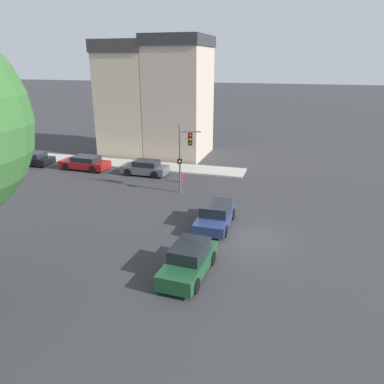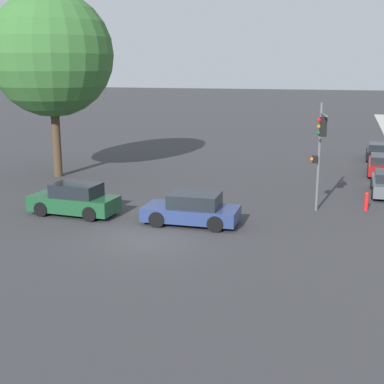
{
  "view_description": "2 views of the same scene",
  "coord_description": "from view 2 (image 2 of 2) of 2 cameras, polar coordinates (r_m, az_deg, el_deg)",
  "views": [
    {
      "loc": [
        -19.64,
        -2.09,
        9.74
      ],
      "look_at": [
        1.25,
        3.99,
        2.01
      ],
      "focal_mm": 35.0,
      "sensor_mm": 36.0,
      "label": 1
    },
    {
      "loc": [
        7.54,
        -19.65,
        6.9
      ],
      "look_at": [
        0.92,
        3.18,
        1.3
      ],
      "focal_mm": 50.0,
      "sensor_mm": 36.0,
      "label": 2
    }
  ],
  "objects": [
    {
      "name": "traffic_signal",
      "position": [
        25.97,
        13.49,
        5.1
      ],
      "size": [
        0.76,
        1.7,
        5.25
      ],
      "rotation": [
        0.0,
        0.0,
        3.34
      ],
      "color": "#515456",
      "rests_on": "ground_plane"
    },
    {
      "name": "street_tree",
      "position": [
        34.91,
        -14.76,
        13.99
      ],
      "size": [
        7.62,
        7.62,
        11.44
      ],
      "color": "#423323",
      "rests_on": "ground_plane"
    },
    {
      "name": "parked_car_2",
      "position": [
        42.9,
        19.37,
        4.07
      ],
      "size": [
        1.99,
        4.01,
        1.26
      ],
      "rotation": [
        0.0,
        0.0,
        1.55
      ],
      "color": "black",
      "rests_on": "ground_plane"
    },
    {
      "name": "parked_car_1",
      "position": [
        37.22,
        19.72,
        2.76
      ],
      "size": [
        2.07,
        4.66,
        1.28
      ],
      "rotation": [
        0.0,
        0.0,
        1.53
      ],
      "color": "maroon",
      "rests_on": "ground_plane"
    },
    {
      "name": "crossing_car_1",
      "position": [
        23.85,
        0.01,
        -1.88
      ],
      "size": [
        4.27,
        2.03,
        1.43
      ],
      "rotation": [
        0.0,
        0.0,
        3.16
      ],
      "color": "navy",
      "rests_on": "ground_plane"
    },
    {
      "name": "fire_hydrant",
      "position": [
        27.5,
        18.11,
        -0.91
      ],
      "size": [
        0.22,
        0.22,
        0.92
      ],
      "color": "red",
      "rests_on": "ground_plane"
    },
    {
      "name": "crossing_car_0",
      "position": [
        25.98,
        -12.4,
        -0.84
      ],
      "size": [
        4.27,
        1.99,
        1.53
      ],
      "rotation": [
        0.0,
        0.0,
        3.09
      ],
      "color": "#194728",
      "rests_on": "ground_plane"
    },
    {
      "name": "ground_plane",
      "position": [
        22.15,
        -4.6,
        -4.95
      ],
      "size": [
        300.0,
        300.0,
        0.0
      ],
      "primitive_type": "plane",
      "color": "#333335"
    }
  ]
}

